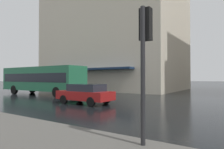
% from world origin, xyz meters
% --- Properties ---
extents(haussmann_block_mid, '(15.62, 21.13, 24.78)m').
position_xyz_m(haussmann_block_mid, '(19.71, 19.04, 12.13)').
color(haussmann_block_mid, beige).
rests_on(haussmann_block_mid, ground_plane).
extents(traffic_signal_post, '(0.44, 0.30, 3.52)m').
position_xyz_m(traffic_signal_post, '(-3.37, 3.21, 2.69)').
color(traffic_signal_post, '#232326').
rests_on(traffic_signal_post, sidewalk_pavement).
extents(car_red, '(1.85, 4.10, 1.41)m').
position_xyz_m(car_red, '(2.50, 10.42, 0.76)').
color(car_red, maroon).
rests_on(car_red, ground_plane).
extents(city_bus, '(2.60, 11.00, 3.00)m').
position_xyz_m(city_bus, '(5.50, 19.41, 1.76)').
color(city_bus, '#236B47').
rests_on(city_bus, ground_plane).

